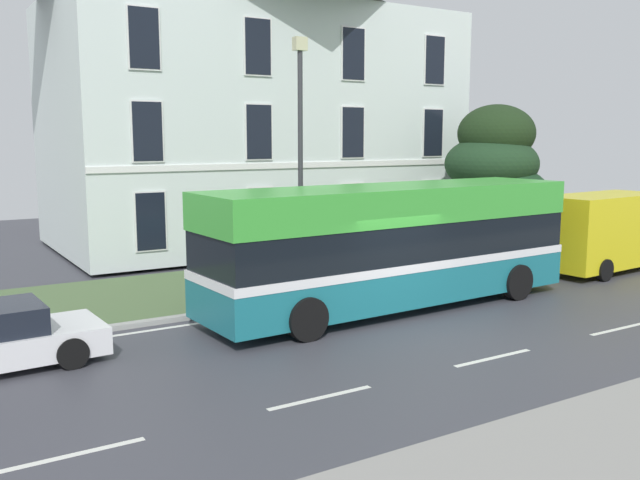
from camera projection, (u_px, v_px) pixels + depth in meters
name	position (u px, v px, depth m)	size (l,w,h in m)	color
ground_plane	(404.00, 326.00, 15.89)	(60.00, 56.00, 0.18)	#3E3E46
georgian_townhouse	(253.00, 97.00, 27.81)	(15.78, 8.87, 11.54)	silver
iron_verge_railing	(407.00, 264.00, 20.10)	(13.04, 0.04, 0.97)	black
evergreen_tree	(494.00, 186.00, 25.99)	(4.25, 4.25, 5.43)	#423328
single_decker_bus	(393.00, 244.00, 17.28)	(10.33, 3.00, 3.12)	#1B6F7B
white_panel_van	(607.00, 232.00, 22.21)	(5.83, 2.40, 2.51)	yellow
street_lamp_post	(300.00, 147.00, 19.01)	(0.36, 0.24, 6.88)	#333338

